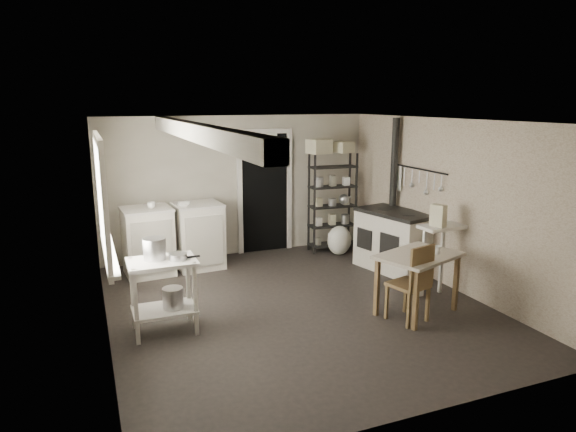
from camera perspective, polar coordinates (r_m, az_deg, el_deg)
name	(u,v)px	position (r m, az deg, el deg)	size (l,w,h in m)	color
floor	(297,306)	(6.57, 0.99, -9.95)	(5.00, 5.00, 0.00)	black
ceiling	(298,121)	(6.07, 1.07, 10.54)	(5.00, 5.00, 0.00)	silver
wall_back	(239,186)	(8.53, -5.52, 3.34)	(4.50, 0.02, 2.30)	#AFA795
wall_front	(423,284)	(4.12, 14.78, -7.27)	(4.50, 0.02, 2.30)	#AFA795
wall_left	(101,235)	(5.75, -20.11, -1.95)	(0.02, 5.00, 2.30)	#AFA795
wall_right	(448,204)	(7.37, 17.37, 1.33)	(0.02, 5.00, 2.30)	#AFA795
window	(100,198)	(5.88, -20.15, 1.84)	(0.12, 1.76, 1.28)	silver
doorway	(265,193)	(8.67, -2.58, 2.52)	(0.96, 0.10, 2.08)	silver
ceiling_beam	(196,132)	(5.71, -10.24, 9.21)	(0.18, 5.00, 0.18)	silver
wallpaper_panel	(448,204)	(7.36, 17.31, 1.33)	(0.01, 5.00, 2.30)	#BBAD98
utensil_rail	(420,169)	(7.74, 14.43, 5.03)	(0.06, 1.20, 0.44)	#B6B6B9
prep_table	(164,298)	(5.90, -13.65, -8.82)	(0.73, 0.52, 0.83)	silver
stockpot	(154,250)	(5.77, -14.62, -3.68)	(0.25, 0.25, 0.27)	#B6B6B9
saucepan	(178,258)	(5.73, -12.13, -4.62)	(0.20, 0.20, 0.11)	#B6B6B9
bucket	(173,299)	(5.89, -12.65, -8.94)	(0.23, 0.23, 0.25)	#B6B6B9
base_cabinets	(174,241)	(7.93, -12.56, -2.73)	(1.53, 0.66, 1.00)	beige
mixing_bowl	(184,209)	(7.75, -11.47, 0.71)	(0.27, 0.27, 0.07)	white
counter_cup	(152,211)	(7.69, -14.91, 0.55)	(0.12, 0.12, 0.09)	white
shelf_rack	(332,196)	(8.72, 4.96, 2.22)	(0.79, 0.31, 1.67)	black
shelf_jar	(318,173)	(8.53, 3.39, 4.81)	(0.08, 0.08, 0.18)	white
storage_box_a	(319,133)	(8.52, 3.50, 9.18)	(0.34, 0.30, 0.23)	beige
storage_box_b	(344,134)	(8.72, 6.25, 9.08)	(0.28, 0.26, 0.18)	beige
stove	(394,242)	(7.94, 11.71, -2.83)	(0.64, 1.16, 0.91)	beige
stovepipe	(394,163)	(8.16, 11.74, 5.83)	(0.11, 0.11, 1.37)	black
side_ledge	(440,262)	(7.14, 16.55, -4.92)	(0.61, 0.33, 0.94)	silver
oats_box	(438,221)	(6.90, 16.32, -0.53)	(0.12, 0.19, 0.29)	beige
work_table	(417,283)	(6.42, 14.14, -7.24)	(0.98, 0.68, 0.74)	#BFB6A3
table_cup	(437,249)	(6.36, 16.20, -3.51)	(0.10, 0.10, 0.10)	white
chair	(408,281)	(6.16, 13.22, -7.03)	(0.39, 0.41, 0.95)	brown
flour_sack	(339,241)	(8.63, 5.72, -2.75)	(0.41, 0.35, 0.49)	silver
floor_crock	(420,290)	(7.10, 14.43, -7.93)	(0.11, 0.11, 0.14)	white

